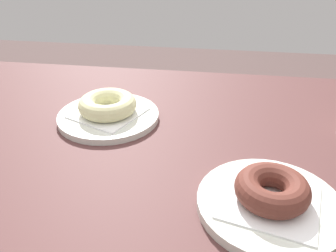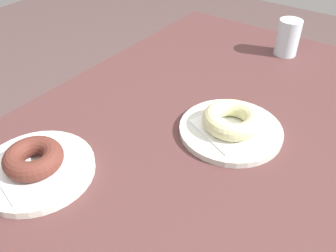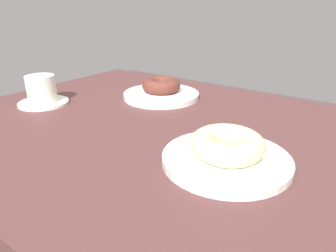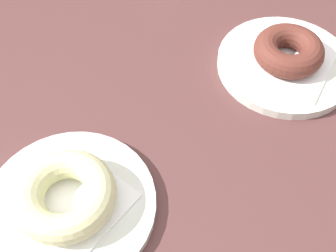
% 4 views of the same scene
% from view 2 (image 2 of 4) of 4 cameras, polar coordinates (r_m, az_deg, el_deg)
% --- Properties ---
extents(table, '(1.26, 0.76, 0.74)m').
position_cam_2_polar(table, '(0.81, 2.80, -6.16)').
color(table, '#502E2D').
rests_on(table, ground_plane).
extents(plate_chocolate_ring, '(0.21, 0.21, 0.02)m').
position_cam_2_polar(plate_chocolate_ring, '(0.72, -20.02, -6.52)').
color(plate_chocolate_ring, silver).
rests_on(plate_chocolate_ring, table).
extents(napkin_chocolate_ring, '(0.17, 0.17, 0.00)m').
position_cam_2_polar(napkin_chocolate_ring, '(0.71, -20.17, -6.00)').
color(napkin_chocolate_ring, white).
rests_on(napkin_chocolate_ring, plate_chocolate_ring).
extents(donut_chocolate_ring, '(0.11, 0.11, 0.04)m').
position_cam_2_polar(donut_chocolate_ring, '(0.70, -20.53, -4.79)').
color(donut_chocolate_ring, '#5B2B22').
rests_on(donut_chocolate_ring, napkin_chocolate_ring).
extents(plate_sugar_ring, '(0.22, 0.22, 0.01)m').
position_cam_2_polar(plate_sugar_ring, '(0.78, 9.87, -0.65)').
color(plate_sugar_ring, silver).
rests_on(plate_sugar_ring, table).
extents(napkin_sugar_ring, '(0.17, 0.17, 0.00)m').
position_cam_2_polar(napkin_sugar_ring, '(0.77, 9.93, -0.17)').
color(napkin_sugar_ring, white).
rests_on(napkin_sugar_ring, plate_sugar_ring).
extents(donut_sugar_ring, '(0.12, 0.12, 0.04)m').
position_cam_2_polar(donut_sugar_ring, '(0.76, 10.09, 1.01)').
color(donut_sugar_ring, beige).
rests_on(donut_sugar_ring, napkin_sugar_ring).
extents(water_glass, '(0.06, 0.06, 0.10)m').
position_cam_2_polar(water_glass, '(1.11, 18.44, 13.14)').
color(water_glass, silver).
rests_on(water_glass, table).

